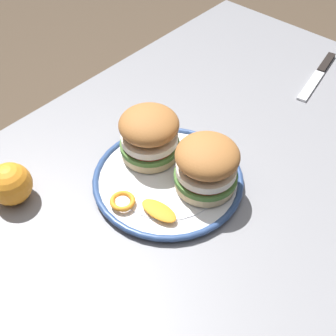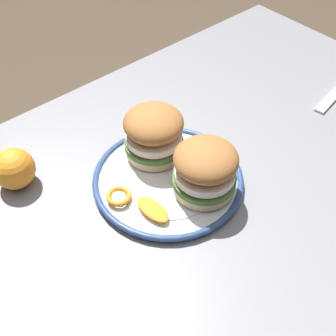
{
  "view_description": "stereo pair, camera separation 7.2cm",
  "coord_description": "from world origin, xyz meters",
  "px_view_note": "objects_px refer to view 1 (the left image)",
  "views": [
    {
      "loc": [
        -0.36,
        -0.32,
        1.34
      ],
      "look_at": [
        0.05,
        0.04,
        0.76
      ],
      "focal_mm": 47.09,
      "sensor_mm": 36.0,
      "label": 1
    },
    {
      "loc": [
        -0.31,
        -0.37,
        1.34
      ],
      "look_at": [
        0.05,
        0.04,
        0.76
      ],
      "focal_mm": 47.09,
      "sensor_mm": 36.0,
      "label": 2
    }
  ],
  "objects_px": {
    "dining_table": "(167,241)",
    "sandwich_half_right": "(207,165)",
    "dinner_plate": "(168,179)",
    "table_knife": "(319,73)",
    "sandwich_half_left": "(149,134)",
    "whole_orange": "(10,184)"
  },
  "relations": [
    {
      "from": "dining_table",
      "to": "sandwich_half_right",
      "type": "relative_size",
      "value": 11.63
    },
    {
      "from": "dining_table",
      "to": "dinner_plate",
      "type": "xyz_separation_m",
      "value": [
        0.05,
        0.04,
        0.1
      ]
    },
    {
      "from": "dinner_plate",
      "to": "table_knife",
      "type": "distance_m",
      "value": 0.51
    },
    {
      "from": "sandwich_half_right",
      "to": "sandwich_half_left",
      "type": "bearing_deg",
      "value": 93.37
    },
    {
      "from": "dinner_plate",
      "to": "table_knife",
      "type": "bearing_deg",
      "value": -4.57
    },
    {
      "from": "sandwich_half_right",
      "to": "table_knife",
      "type": "bearing_deg",
      "value": 2.71
    },
    {
      "from": "dining_table",
      "to": "whole_orange",
      "type": "xyz_separation_m",
      "value": [
        -0.16,
        0.23,
        0.13
      ]
    },
    {
      "from": "dining_table",
      "to": "table_knife",
      "type": "xyz_separation_m",
      "value": [
        0.56,
        0.0,
        0.1
      ]
    },
    {
      "from": "dinner_plate",
      "to": "table_knife",
      "type": "relative_size",
      "value": 1.28
    },
    {
      "from": "whole_orange",
      "to": "table_knife",
      "type": "relative_size",
      "value": 0.35
    },
    {
      "from": "sandwich_half_left",
      "to": "sandwich_half_right",
      "type": "xyz_separation_m",
      "value": [
        0.01,
        -0.13,
        0.0
      ]
    },
    {
      "from": "table_knife",
      "to": "whole_orange",
      "type": "bearing_deg",
      "value": 162.78
    },
    {
      "from": "dining_table",
      "to": "whole_orange",
      "type": "relative_size",
      "value": 18.94
    },
    {
      "from": "dining_table",
      "to": "whole_orange",
      "type": "height_order",
      "value": "whole_orange"
    },
    {
      "from": "dinner_plate",
      "to": "sandwich_half_left",
      "type": "distance_m",
      "value": 0.09
    },
    {
      "from": "dinner_plate",
      "to": "whole_orange",
      "type": "height_order",
      "value": "whole_orange"
    },
    {
      "from": "sandwich_half_left",
      "to": "dinner_plate",
      "type": "bearing_deg",
      "value": -108.48
    },
    {
      "from": "dining_table",
      "to": "sandwich_half_right",
      "type": "distance_m",
      "value": 0.18
    },
    {
      "from": "sandwich_half_right",
      "to": "whole_orange",
      "type": "xyz_separation_m",
      "value": [
        -0.24,
        0.25,
        -0.03
      ]
    },
    {
      "from": "dining_table",
      "to": "sandwich_half_left",
      "type": "height_order",
      "value": "sandwich_half_left"
    },
    {
      "from": "whole_orange",
      "to": "sandwich_half_left",
      "type": "bearing_deg",
      "value": -26.42
    },
    {
      "from": "dinner_plate",
      "to": "whole_orange",
      "type": "bearing_deg",
      "value": 139.25
    }
  ]
}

